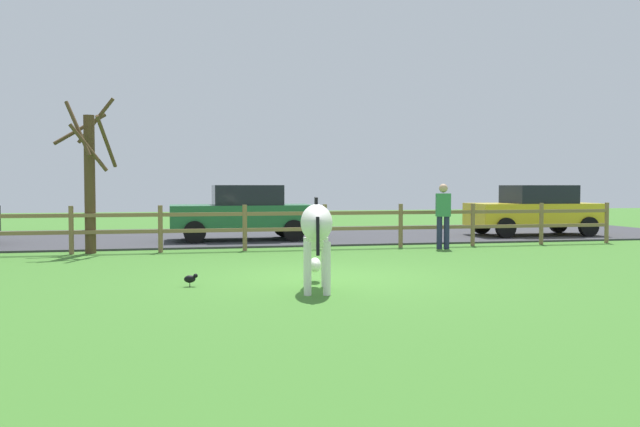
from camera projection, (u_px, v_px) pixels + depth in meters
name	position (u px, v px, depth m)	size (l,w,h in m)	color
ground_plane	(328.00, 277.00, 11.31)	(60.00, 60.00, 0.00)	#3D7528
parking_asphalt	(261.00, 236.00, 20.38)	(28.00, 7.40, 0.05)	#38383D
paddock_fence	(245.00, 224.00, 15.96)	(20.23, 0.11, 1.13)	olive
bare_tree	(90.00, 174.00, 15.27)	(1.47, 1.47, 3.71)	#513A23
zebra	(316.00, 229.00, 9.89)	(0.70, 1.92, 1.41)	white
crow_on_grass	(191.00, 279.00, 10.26)	(0.21, 0.10, 0.20)	black
parked_car_green	(243.00, 212.00, 18.55)	(4.01, 1.90, 1.56)	#236B38
parked_car_yellow	(535.00, 210.00, 20.33)	(4.05, 1.99, 1.56)	yellow
visitor_near_fence	(443.00, 213.00, 16.39)	(0.41, 0.31, 1.64)	#232847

